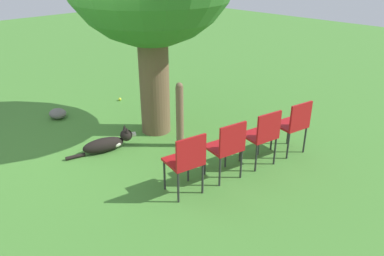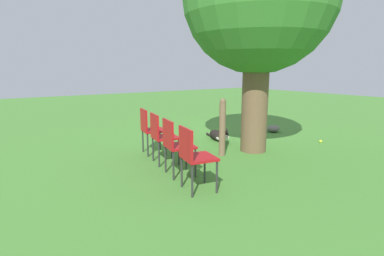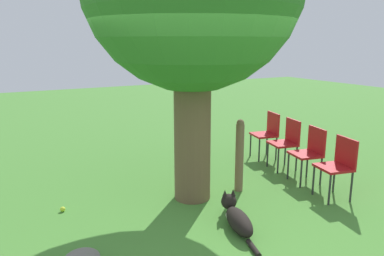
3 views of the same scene
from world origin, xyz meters
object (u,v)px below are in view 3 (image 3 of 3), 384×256
Objects in this scene: red_chair_0 at (338,163)px; tennis_ball at (63,209)px; red_chair_1 at (310,150)px; red_chair_3 at (267,131)px; red_chair_2 at (287,140)px; fence_post at (239,155)px; dog at (237,217)px.

tennis_ball is at bearing -9.84° from red_chair_0.
red_chair_1 is at bearing -88.55° from red_chair_0.
red_chair_2 is at bearing 91.45° from red_chair_3.
tennis_ball is (-3.84, 0.08, -0.50)m from red_chair_2.
fence_post is 1.42m from red_chair_0.
red_chair_2 reaches higher than dog.
red_chair_2 and red_chair_3 have the same top height.
tennis_ball is at bearing 66.28° from dog.
red_chair_1 is at bearing 91.45° from red_chair_3.
red_chair_3 is 4.04m from tennis_ball.
red_chair_0 is at bearing 91.45° from red_chair_3.
red_chair_2 is (0.12, 0.67, 0.00)m from red_chair_1.
dog is 1.03× the size of fence_post.
red_chair_0 is (1.80, 0.05, 0.40)m from dog.
fence_post is 1.40m from red_chair_2.
red_chair_1 is at bearing -11.36° from tennis_ball.
red_chair_0 is at bearing -21.47° from tennis_ball.
dog is 1.26m from fence_post.
red_chair_1 and red_chair_3 have the same top height.
tennis_ball is (-3.72, 0.75, -0.50)m from red_chair_1.
fence_post reaches higher than red_chair_3.
fence_post is 16.41× the size of tennis_ball.
red_chair_1 is (1.21, -0.23, -0.03)m from fence_post.
red_chair_2 is 1.00× the size of red_chair_3.
fence_post is at bearing -27.91° from red_chair_0.
tennis_ball is at bearing 0.27° from red_chair_1.
red_chair_2 is 3.88m from tennis_ball.
fence_post is at bearing -11.61° from tennis_ball.
red_chair_1 reaches higher than dog.
red_chair_2 is (1.33, 0.44, -0.03)m from fence_post.
red_chair_2 is (0.24, 1.34, 0.00)m from red_chair_0.
red_chair_0 is 13.17× the size of tennis_ball.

